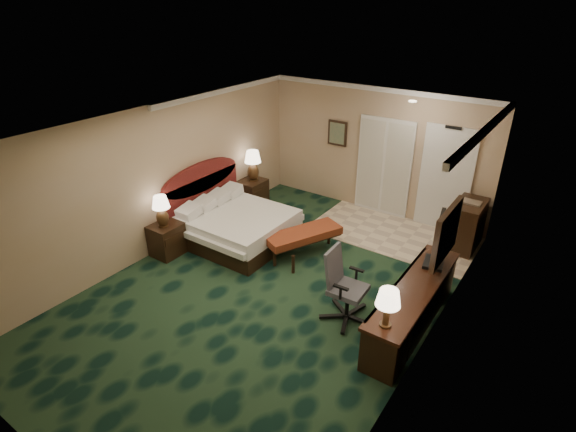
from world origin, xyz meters
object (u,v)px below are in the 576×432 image
Objects in this scene: bed at (239,228)px; minibar at (467,225)px; nightstand_near at (167,239)px; desk_chair at (348,287)px; desk at (412,307)px; nightstand_far at (252,194)px; lamp_far at (253,166)px; lamp_near at (162,211)px; bed_bench at (303,243)px; tv at (437,243)px.

bed is 2.01× the size of minibar.
bed is 3.09× the size of nightstand_near.
desk_chair is (3.60, 0.24, 0.26)m from nightstand_near.
nightstand_near is at bearing -172.33° from desk.
nightstand_far is at bearing 89.64° from nightstand_near.
lamp_far is (-0.74, 1.41, 0.68)m from bed.
lamp_near is at bearing -178.06° from desk_chair.
nightstand_far is at bearing 157.02° from desk.
nightstand_near is at bearing -90.70° from lamp_far.
lamp_far is at bearing -169.05° from minibar.
bed_bench is 1.95m from desk_chair.
desk is at bearing -22.98° from nightstand_far.
minibar is (4.43, 0.89, 0.14)m from nightstand_far.
nightstand_far is 0.45× the size of bed_bench.
nightstand_far is at bearing 145.43° from desk_chair.
bed is 4.32m from minibar.
nightstand_near is at bearing -178.73° from desk_chair.
bed is at bearing 56.55° from lamp_near.
nightstand_near is 3.62m from desk_chair.
lamp_far is (0.01, 0.04, 0.66)m from nightstand_far.
bed_bench is at bearing -140.42° from minibar.
desk_chair reaches higher than nightstand_near.
desk is at bearing -7.93° from bed.
nightstand_far is 2.32m from bed_bench.
lamp_near reaches higher than nightstand_far.
bed is 2.91× the size of nightstand_far.
lamp_near reaches higher than bed.
nightstand_far is at bearing 118.92° from bed.
nightstand_near is 0.65× the size of minibar.
nightstand_far is 0.66m from lamp_far.
desk_chair is at bearing -105.07° from minibar.
nightstand_far is 0.57× the size of desk_chair.
nightstand_far is 4.52m from minibar.
desk_chair is at bearing -140.55° from tv.
desk_chair reaches higher than nightstand_far.
lamp_far is 0.27× the size of desk.
desk is 2.19× the size of desk_chair.
tv is (3.70, 0.19, 0.78)m from bed.
desk_chair is at bearing 4.51° from lamp_near.
desk_chair reaches higher than bed_bench.
bed is at bearing -148.35° from minibar.
lamp_far is 2.43m from bed_bench.
nightstand_near is 0.24× the size of desk.
nightstand_near is at bearing 103.17° from lamp_near.
lamp_near is at bearing -142.38° from minibar.
nightstand_far is 0.26× the size of desk.
nightstand_near is 5.58m from minibar.
minibar is at bearing 37.62° from lamp_near.
tv reaches higher than nightstand_near.
desk is at bearing 20.21° from desk_chair.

